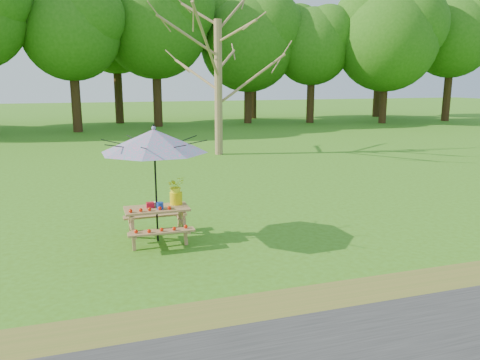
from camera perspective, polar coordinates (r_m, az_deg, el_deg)
name	(u,v)px	position (r m, az deg, el deg)	size (l,w,h in m)	color
ground	(212,244)	(8.94, -3.44, -7.85)	(120.00, 120.00, 0.00)	#417516
drygrass_strip	(264,313)	(6.49, 2.94, -15.90)	(120.00, 1.20, 0.01)	olive
picnic_table	(157,225)	(9.14, -10.04, -5.42)	(1.20, 1.32, 0.67)	olive
patio_umbrella	(154,141)	(8.79, -10.43, 4.72)	(2.55, 2.55, 2.25)	black
produce_bins	(155,205)	(9.03, -10.31, -3.02)	(0.30, 0.42, 0.13)	red
tomatoes_row	(150,209)	(8.84, -10.93, -3.49)	(0.77, 0.13, 0.07)	red
flower_bucket	(176,190)	(9.16, -7.83, -1.16)	(0.41, 0.39, 0.55)	yellow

